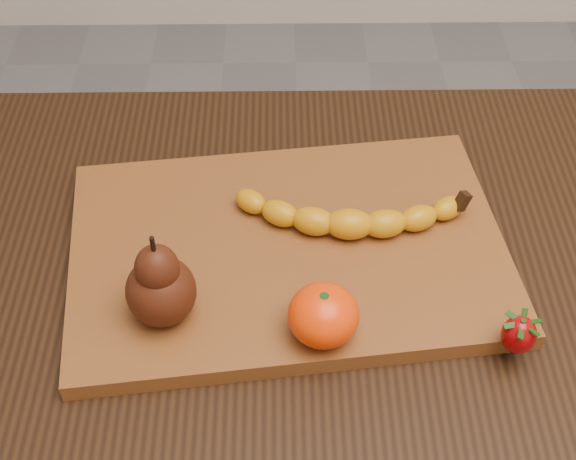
{
  "coord_description": "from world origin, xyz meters",
  "views": [
    {
      "loc": [
        -0.05,
        -0.51,
        1.39
      ],
      "look_at": [
        -0.04,
        0.06,
        0.8
      ],
      "focal_mm": 50.0,
      "sensor_mm": 36.0,
      "label": 1
    }
  ],
  "objects_px": {
    "table": "(326,354)",
    "mandarin": "(323,315)",
    "cutting_board": "(288,250)",
    "pear": "(159,278)"
  },
  "relations": [
    {
      "from": "table",
      "to": "mandarin",
      "type": "height_order",
      "value": "mandarin"
    },
    {
      "from": "table",
      "to": "cutting_board",
      "type": "height_order",
      "value": "cutting_board"
    },
    {
      "from": "cutting_board",
      "to": "mandarin",
      "type": "distance_m",
      "value": 0.13
    },
    {
      "from": "cutting_board",
      "to": "pear",
      "type": "distance_m",
      "value": 0.16
    },
    {
      "from": "table",
      "to": "mandarin",
      "type": "xyz_separation_m",
      "value": [
        -0.01,
        -0.06,
        0.15
      ]
    },
    {
      "from": "table",
      "to": "pear",
      "type": "height_order",
      "value": "pear"
    },
    {
      "from": "cutting_board",
      "to": "mandarin",
      "type": "xyz_separation_m",
      "value": [
        0.03,
        -0.12,
        0.04
      ]
    },
    {
      "from": "cutting_board",
      "to": "table",
      "type": "bearing_deg",
      "value": -60.58
    },
    {
      "from": "cutting_board",
      "to": "pear",
      "type": "xyz_separation_m",
      "value": [
        -0.12,
        -0.09,
        0.06
      ]
    },
    {
      "from": "pear",
      "to": "mandarin",
      "type": "relative_size",
      "value": 1.57
    }
  ]
}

